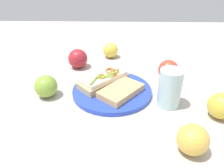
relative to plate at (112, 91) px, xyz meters
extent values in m
plane|color=#B7AEA5|center=(0.00, 0.00, -0.01)|extent=(2.00, 2.00, 0.00)
cylinder|color=#2843BD|center=(0.00, 0.00, 0.00)|extent=(0.28, 0.28, 0.02)
cube|color=tan|center=(-0.03, 0.03, 0.02)|extent=(0.19, 0.19, 0.02)
cube|color=beige|center=(-0.03, 0.03, 0.04)|extent=(0.17, 0.17, 0.01)
torus|color=#B68027|center=(-0.04, 0.01, 0.05)|extent=(0.04, 0.04, 0.01)
torus|color=#C36A3C|center=(-0.01, 0.06, 0.05)|extent=(0.04, 0.04, 0.02)
torus|color=#C36C30|center=(0.01, 0.06, 0.05)|extent=(0.05, 0.05, 0.01)
torus|color=#C56823|center=(0.00, 0.04, 0.05)|extent=(0.05, 0.05, 0.01)
cube|color=#79A641|center=(0.01, 0.06, 0.05)|extent=(0.02, 0.04, 0.01)
cube|color=#76A343|center=(-0.06, -0.02, 0.05)|extent=(0.02, 0.06, 0.01)
cube|color=#76AF41|center=(-0.02, 0.01, 0.05)|extent=(0.06, 0.01, 0.01)
cube|color=#75A141|center=(0.00, 0.04, 0.05)|extent=(0.04, 0.03, 0.01)
cube|color=tan|center=(0.03, -0.03, 0.02)|extent=(0.17, 0.17, 0.02)
sphere|color=gold|center=(0.33, -0.13, 0.03)|extent=(0.11, 0.11, 0.08)
sphere|color=#81A637|center=(-0.22, -0.03, 0.03)|extent=(0.11, 0.11, 0.08)
sphere|color=gold|center=(-0.02, 0.32, 0.03)|extent=(0.08, 0.08, 0.07)
sphere|color=#A6212B|center=(-0.15, 0.20, 0.03)|extent=(0.11, 0.11, 0.08)
sphere|color=#C5402D|center=(0.22, 0.11, 0.03)|extent=(0.11, 0.11, 0.08)
sphere|color=gold|center=(0.20, -0.27, 0.03)|extent=(0.10, 0.10, 0.08)
cylinder|color=silver|center=(0.18, -0.07, 0.05)|extent=(0.07, 0.07, 0.13)
camera|label=1|loc=(0.02, -0.66, 0.41)|focal=35.07mm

